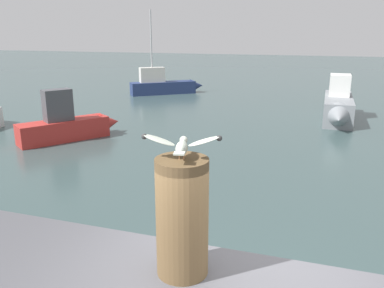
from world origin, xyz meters
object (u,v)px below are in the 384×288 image
Objects in this scene: boat_red at (70,124)px; boat_grey at (338,107)px; boat_navy at (165,85)px; seagull at (182,145)px; mooring_post at (182,217)px.

boat_grey is at bearing 33.86° from boat_red.
seagull is at bearing -67.70° from boat_navy.
seagull is (-0.00, 0.00, 0.60)m from mooring_post.
boat_red is at bearing 129.95° from seagull.
seagull is 0.13× the size of boat_grey.
boat_navy is at bearing 112.30° from seagull.
boat_red is at bearing 129.94° from mooring_post.
mooring_post reaches higher than boat_grey.
seagull reaches higher than boat_red.
boat_grey is 1.00× the size of boat_navy.
boat_red is at bearing -146.14° from boat_grey.
boat_navy is (-7.64, 18.64, -1.57)m from mooring_post.
boat_navy is at bearing 112.29° from mooring_post.
mooring_post is at bearing -50.06° from boat_red.
boat_navy reaches higher than boat_grey.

